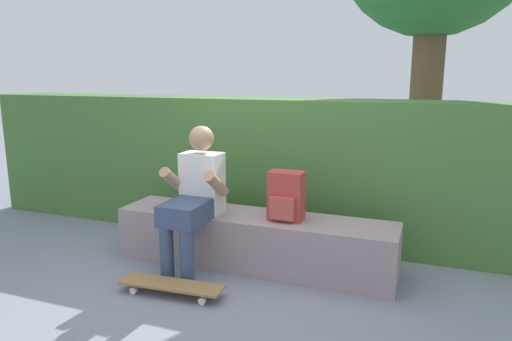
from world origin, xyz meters
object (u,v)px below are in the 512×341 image
(person_skater, at_px, (194,194))
(backpack_on_bench, at_px, (286,196))
(skateboard_near_person, at_px, (172,285))
(bench_main, at_px, (254,241))

(person_skater, relative_size, backpack_on_bench, 3.00)
(skateboard_near_person, xyz_separation_m, backpack_on_bench, (0.66, 0.72, 0.57))
(bench_main, distance_m, person_skater, 0.65)
(skateboard_near_person, bearing_deg, person_skater, 97.12)
(skateboard_near_person, height_order, backpack_on_bench, backpack_on_bench)
(person_skater, xyz_separation_m, backpack_on_bench, (0.73, 0.21, -0.00))
(person_skater, relative_size, skateboard_near_person, 1.48)
(bench_main, height_order, skateboard_near_person, bench_main)
(person_skater, height_order, skateboard_near_person, person_skater)
(backpack_on_bench, bearing_deg, person_skater, -163.71)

